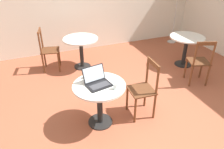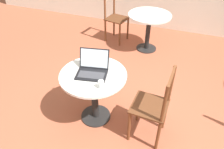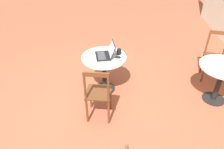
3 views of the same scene
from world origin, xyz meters
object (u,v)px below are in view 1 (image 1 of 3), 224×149
cafe_table_near (99,94)px  chair_near_right (144,90)px  cafe_table_mid (186,43)px  drinking_glass (115,86)px  chair_mid_front (199,62)px  chair_far_left (48,50)px  cafe_table_far (81,45)px  mouse (96,76)px  laptop (97,81)px  mug (88,75)px

cafe_table_near → chair_near_right: bearing=-3.1°
cafe_table_mid → drinking_glass: size_ratio=8.81×
chair_mid_front → chair_far_left: same height
cafe_table_far → chair_mid_front: chair_mid_front is taller
mouse → laptop: bearing=-104.1°
cafe_table_near → chair_mid_front: bearing=10.5°
cafe_table_near → mouse: bearing=80.8°
mouse → cafe_table_far: bearing=83.9°
chair_mid_front → mouse: bearing=-175.6°
cafe_table_near → chair_mid_front: chair_mid_front is taller
cafe_table_far → chair_near_right: size_ratio=0.82×
cafe_table_near → laptop: bearing=121.4°
chair_mid_front → mug: chair_mid_front is taller
chair_mid_front → laptop: (-2.23, -0.39, 0.28)m
chair_mid_front → mouse: chair_mid_front is taller
chair_far_left → chair_near_right: bearing=-60.5°
laptop → mouse: laptop is taller
chair_mid_front → cafe_table_mid: bearing=70.2°
cafe_table_near → cafe_table_far: size_ratio=1.00×
laptop → drinking_glass: bearing=-47.6°
cafe_table_far → chair_near_right: bearing=-75.8°
mouse → chair_mid_front: bearing=4.4°
chair_mid_front → chair_far_left: (-2.70, 1.69, 0.00)m
mug → cafe_table_mid: bearing=19.9°
cafe_table_mid → chair_far_left: size_ratio=0.82×
cafe_table_far → chair_far_left: chair_far_left is taller
cafe_table_mid → mug: (-2.58, -0.93, 0.21)m
cafe_table_mid → chair_far_left: (-2.98, 0.91, -0.08)m
chair_near_right → mug: 0.92m
cafe_table_far → laptop: (-0.24, -1.93, 0.21)m
chair_near_right → mug: size_ratio=8.08×
chair_far_left → chair_mid_front: bearing=-32.1°
laptop → drinking_glass: size_ratio=4.52×
cafe_table_near → mug: bearing=109.6°
cafe_table_far → mug: size_ratio=6.59×
cafe_table_far → drinking_glass: drinking_glass is taller
cafe_table_far → cafe_table_mid: bearing=-18.8°
mouse → cafe_table_mid: bearing=21.1°
chair_far_left → drinking_glass: bearing=-73.9°
chair_near_right → mug: chair_near_right is taller
chair_far_left → drinking_glass: (0.66, -2.29, 0.28)m
cafe_table_near → chair_near_right: chair_near_right is taller
chair_far_left → cafe_table_far: bearing=-11.5°
chair_near_right → drinking_glass: 0.63m
chair_mid_front → drinking_glass: 2.14m
cafe_table_mid → chair_mid_front: bearing=-109.8°
cafe_table_mid → mouse: mouse is taller
chair_mid_front → mug: (-2.30, -0.15, 0.29)m
cafe_table_far → chair_far_left: 0.73m
cafe_table_near → cafe_table_mid: bearing=25.5°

